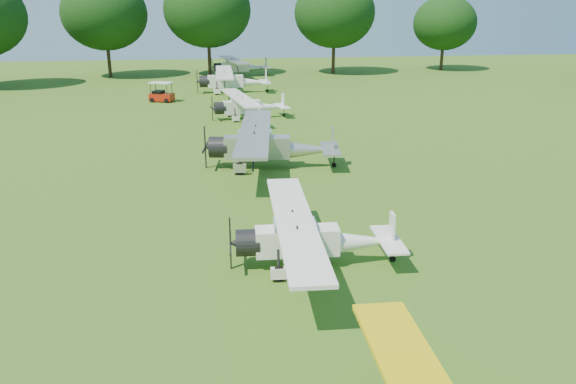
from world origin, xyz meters
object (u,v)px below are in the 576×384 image
(aircraft_4, at_px, (267,143))
(aircraft_7, at_px, (239,65))
(aircraft_3, at_px, (310,236))
(aircraft_5, at_px, (247,105))
(aircraft_6, at_px, (231,79))
(golf_cart, at_px, (161,95))

(aircraft_4, relative_size, aircraft_7, 1.01)
(aircraft_3, bearing_deg, aircraft_5, 93.01)
(aircraft_6, distance_m, aircraft_7, 14.16)
(aircraft_3, relative_size, aircraft_7, 0.80)
(aircraft_3, distance_m, aircraft_4, 12.73)
(aircraft_7, bearing_deg, aircraft_6, -105.68)
(aircraft_5, distance_m, aircraft_6, 14.41)
(aircraft_6, bearing_deg, aircraft_4, -87.47)
(aircraft_6, bearing_deg, aircraft_3, -87.72)
(aircraft_4, distance_m, aircraft_7, 43.02)
(aircraft_4, relative_size, aircraft_6, 1.00)
(aircraft_3, bearing_deg, aircraft_7, 91.78)
(aircraft_3, xyz_separation_m, golf_cart, (-7.45, 36.85, -0.50))
(aircraft_4, height_order, golf_cart, aircraft_4)
(aircraft_3, distance_m, aircraft_5, 27.28)
(aircraft_4, xyz_separation_m, aircraft_6, (-0.51, 28.95, 0.00))
(aircraft_5, xyz_separation_m, golf_cart, (-7.44, 9.57, -0.53))
(aircraft_4, distance_m, golf_cart, 25.25)
(aircraft_6, xyz_separation_m, golf_cart, (-6.90, -4.82, -0.79))
(aircraft_4, xyz_separation_m, golf_cart, (-7.40, 24.13, -0.79))
(aircraft_3, distance_m, aircraft_6, 41.68)
(aircraft_4, relative_size, golf_cart, 4.98)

